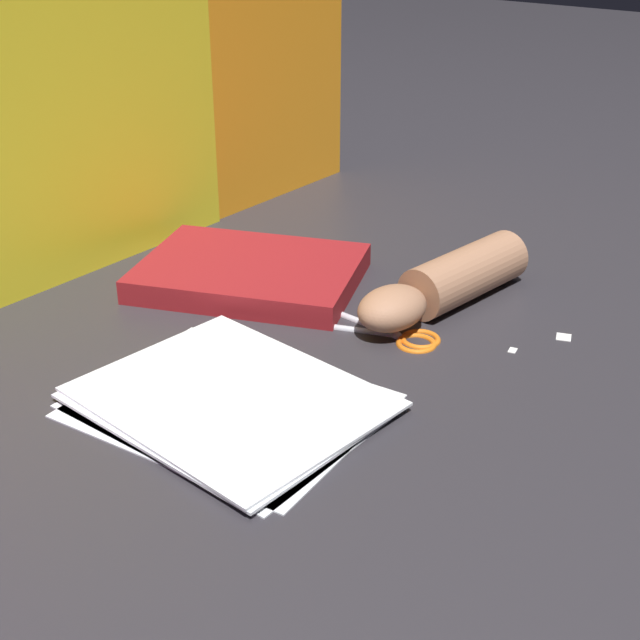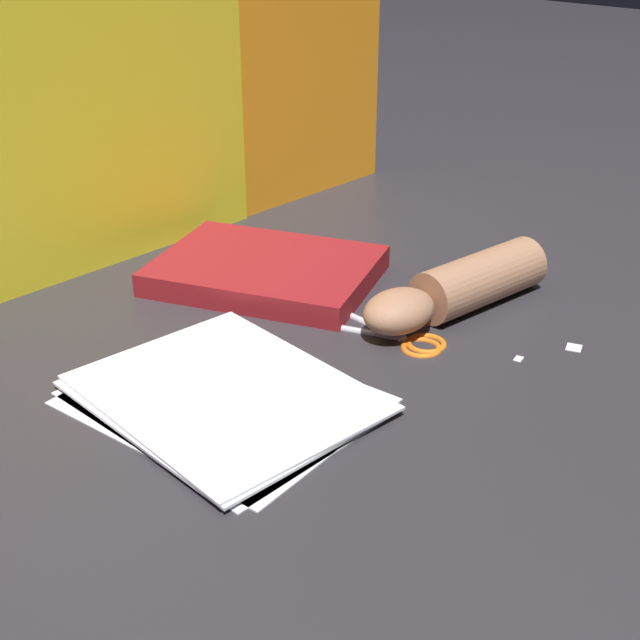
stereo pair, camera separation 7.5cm
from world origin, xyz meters
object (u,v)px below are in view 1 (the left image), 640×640
object	(u,v)px
paper_stack	(233,402)
book_closed	(250,273)
hand_forearm	(445,283)
scissors	(396,333)

from	to	relation	value
paper_stack	book_closed	xyz separation A→B (m)	(0.24, 0.18, 0.01)
paper_stack	hand_forearm	world-z (taller)	hand_forearm
paper_stack	book_closed	bearing A→B (deg)	37.55
paper_stack	scissors	xyz separation A→B (m)	(0.23, -0.05, -0.00)
book_closed	hand_forearm	bearing A→B (deg)	-69.15
book_closed	scissors	bearing A→B (deg)	-92.61
scissors	hand_forearm	bearing A→B (deg)	-3.36
scissors	hand_forearm	size ratio (longest dim) A/B	0.58
book_closed	hand_forearm	world-z (taller)	hand_forearm
scissors	hand_forearm	xyz separation A→B (m)	(0.10, -0.01, 0.03)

